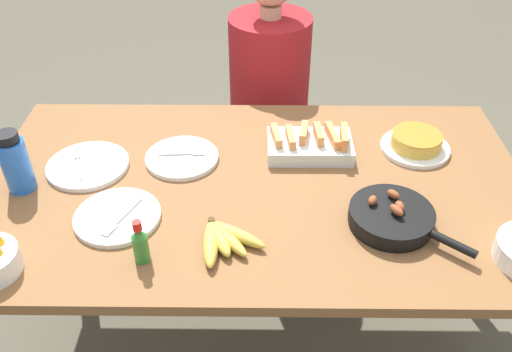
% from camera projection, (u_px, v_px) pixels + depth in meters
% --- Properties ---
extents(ground_plane, '(14.00, 14.00, 0.00)m').
position_uv_depth(ground_plane, '(256.00, 331.00, 2.19)').
color(ground_plane, '#565142').
extents(dining_table, '(1.73, 0.99, 0.76)m').
position_uv_depth(dining_table, '(256.00, 205.00, 1.78)').
color(dining_table, brown).
rests_on(dining_table, ground_plane).
extents(banana_bunch, '(0.18, 0.20, 0.04)m').
position_uv_depth(banana_bunch, '(223.00, 239.00, 1.50)').
color(banana_bunch, gold).
rests_on(banana_bunch, dining_table).
extents(melon_tray, '(0.29, 0.18, 0.10)m').
position_uv_depth(melon_tray, '(310.00, 145.00, 1.84)').
color(melon_tray, silver).
rests_on(melon_tray, dining_table).
extents(skillet, '(0.32, 0.29, 0.08)m').
position_uv_depth(skillet, '(392.00, 217.00, 1.55)').
color(skillet, black).
rests_on(skillet, dining_table).
extents(frittata_plate_center, '(0.24, 0.24, 0.06)m').
position_uv_depth(frittata_plate_center, '(416.00, 143.00, 1.85)').
color(frittata_plate_center, white).
rests_on(frittata_plate_center, dining_table).
extents(empty_plate_near_front, '(0.27, 0.27, 0.02)m').
position_uv_depth(empty_plate_near_front, '(88.00, 166.00, 1.78)').
color(empty_plate_near_front, white).
rests_on(empty_plate_near_front, dining_table).
extents(empty_plate_far_left, '(0.25, 0.25, 0.02)m').
position_uv_depth(empty_plate_far_left, '(118.00, 217.00, 1.58)').
color(empty_plate_far_left, white).
rests_on(empty_plate_far_left, dining_table).
extents(empty_plate_far_right, '(0.25, 0.25, 0.02)m').
position_uv_depth(empty_plate_far_right, '(182.00, 158.00, 1.82)').
color(empty_plate_far_right, white).
rests_on(empty_plate_far_right, dining_table).
extents(water_bottle, '(0.09, 0.09, 0.20)m').
position_uv_depth(water_bottle, '(15.00, 163.00, 1.65)').
color(water_bottle, blue).
rests_on(water_bottle, dining_table).
extents(hot_sauce_bottle, '(0.04, 0.04, 0.14)m').
position_uv_depth(hot_sauce_bottle, '(140.00, 244.00, 1.42)').
color(hot_sauce_bottle, '#337F2D').
rests_on(hot_sauce_bottle, dining_table).
extents(person_figure, '(0.38, 0.38, 1.26)m').
position_uv_depth(person_figure, '(269.00, 121.00, 2.47)').
color(person_figure, black).
rests_on(person_figure, ground_plane).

